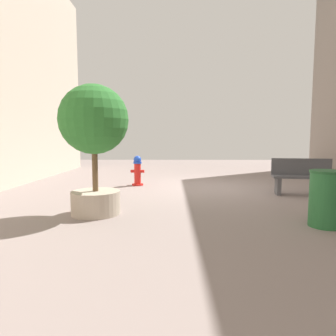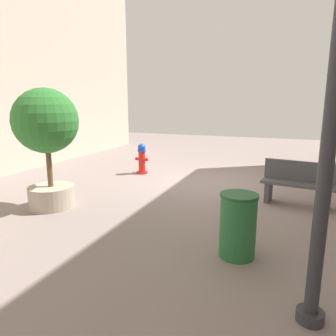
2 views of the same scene
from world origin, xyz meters
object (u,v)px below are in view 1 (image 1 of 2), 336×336
at_px(planter_tree, 94,132).
at_px(bench_near, 302,176).
at_px(fire_hydrant, 138,170).
at_px(trash_bin, 326,199).

bearing_deg(planter_tree, bench_near, -157.17).
xyz_separation_m(fire_hydrant, planter_tree, (0.40, 3.58, 1.12)).
relative_size(fire_hydrant, trash_bin, 0.99).
xyz_separation_m(bench_near, trash_bin, (0.84, 2.83, -0.01)).
distance_m(fire_hydrant, trash_bin, 5.68).
distance_m(planter_tree, trash_bin, 4.28).
xyz_separation_m(planter_tree, trash_bin, (-4.06, 0.77, -1.12)).
bearing_deg(fire_hydrant, trash_bin, 130.06).
bearing_deg(trash_bin, planter_tree, -10.76).
relative_size(planter_tree, trash_bin, 2.63).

